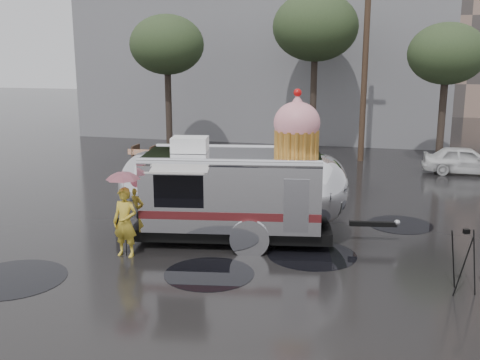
# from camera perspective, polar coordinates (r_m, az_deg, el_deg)

# --- Properties ---
(ground) EXTENTS (120.00, 120.00, 0.00)m
(ground) POSITION_cam_1_polar(r_m,az_deg,el_deg) (14.83, -0.06, -7.50)
(ground) COLOR black
(ground) RESTS_ON ground
(puddles) EXTENTS (11.06, 8.83, 0.01)m
(puddles) POSITION_cam_1_polar(r_m,az_deg,el_deg) (14.49, -1.34, -7.98)
(puddles) COLOR black
(puddles) RESTS_ON ground
(grey_building) EXTENTS (22.00, 12.00, 13.00)m
(grey_building) POSITION_cam_1_polar(r_m,az_deg,el_deg) (38.22, 3.17, 14.84)
(grey_building) COLOR slate
(grey_building) RESTS_ON ground
(utility_pole) EXTENTS (1.60, 0.28, 9.00)m
(utility_pole) POSITION_cam_1_polar(r_m,az_deg,el_deg) (27.49, 12.58, 11.43)
(utility_pole) COLOR #473323
(utility_pole) RESTS_ON ground
(tree_left) EXTENTS (3.64, 3.64, 6.95)m
(tree_left) POSITION_cam_1_polar(r_m,az_deg,el_deg) (28.46, -7.44, 13.40)
(tree_left) COLOR #382D26
(tree_left) RESTS_ON ground
(tree_mid) EXTENTS (4.20, 4.20, 8.03)m
(tree_mid) POSITION_cam_1_polar(r_m,az_deg,el_deg) (28.70, 7.66, 15.10)
(tree_mid) COLOR #382D26
(tree_mid) RESTS_ON ground
(tree_right) EXTENTS (3.36, 3.36, 6.42)m
(tree_right) POSITION_cam_1_polar(r_m,az_deg,el_deg) (26.59, 20.27, 11.86)
(tree_right) COLOR #382D26
(tree_right) RESTS_ON ground
(barricade_row) EXTENTS (4.30, 0.80, 1.00)m
(barricade_row) POSITION_cam_1_polar(r_m,az_deg,el_deg) (25.52, -6.59, 2.30)
(barricade_row) COLOR #473323
(barricade_row) RESTS_ON ground
(airstream_trailer) EXTENTS (7.91, 3.86, 4.31)m
(airstream_trailer) POSITION_cam_1_polar(r_m,az_deg,el_deg) (15.52, -0.35, -0.73)
(airstream_trailer) COLOR silver
(airstream_trailer) RESTS_ON ground
(person_left) EXTENTS (0.68, 0.48, 1.81)m
(person_left) POSITION_cam_1_polar(r_m,az_deg,el_deg) (14.70, -11.59, -4.23)
(person_left) COLOR gold
(person_left) RESTS_ON ground
(umbrella_pink) EXTENTS (1.05, 1.05, 2.26)m
(umbrella_pink) POSITION_cam_1_polar(r_m,az_deg,el_deg) (14.45, -11.77, -0.43)
(umbrella_pink) COLOR #CC7C8D
(umbrella_pink) RESTS_ON ground
(tripod) EXTENTS (0.60, 0.57, 1.47)m
(tripod) POSITION_cam_1_polar(r_m,az_deg,el_deg) (13.17, 21.82, -7.14)
(tripod) COLOR black
(tripod) RESTS_ON ground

